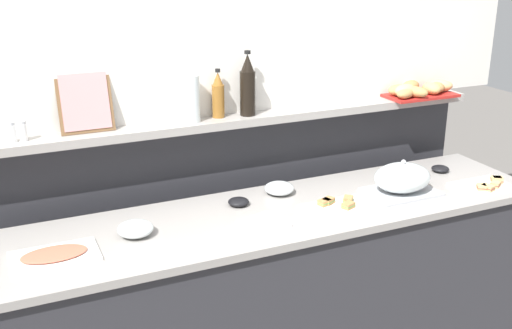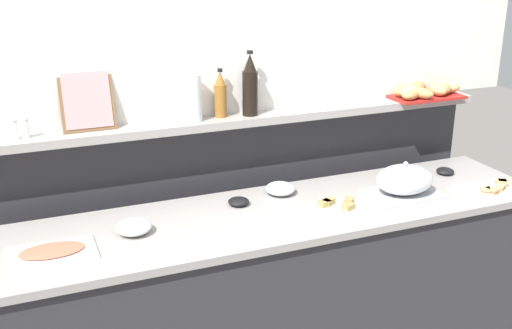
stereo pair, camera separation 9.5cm
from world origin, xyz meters
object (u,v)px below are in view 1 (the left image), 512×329
(condiment_bowl_dark, at_px, (440,169))
(condiment_bowl_teal, at_px, (238,202))
(pepper_shaker, at_px, (23,131))
(bread_basket, at_px, (418,90))
(cold_cuts_platter, at_px, (54,255))
(glass_bowl_medium, at_px, (135,229))
(serving_cloche, at_px, (402,179))
(framed_picture, at_px, (85,100))
(wine_bottle_dark, at_px, (248,86))
(sandwich_platter_side, at_px, (339,206))
(glass_bowl_large, at_px, (279,189))
(napkin_stack, at_px, (264,224))
(water_carafe, at_px, (190,99))
(salt_shaker, at_px, (12,132))
(vinegar_bottle_amber, at_px, (218,96))
(sandwich_platter_rear, at_px, (485,185))

(condiment_bowl_dark, distance_m, condiment_bowl_teal, 1.15)
(pepper_shaker, bearing_deg, bread_basket, -0.68)
(cold_cuts_platter, distance_m, glass_bowl_medium, 0.34)
(condiment_bowl_dark, bearing_deg, serving_cloche, -156.45)
(condiment_bowl_dark, xyz_separation_m, framed_picture, (-1.74, 0.34, 0.47))
(glass_bowl_medium, bearing_deg, wine_bottle_dark, 30.14)
(sandwich_platter_side, height_order, glass_bowl_large, glass_bowl_large)
(condiment_bowl_dark, distance_m, napkin_stack, 1.15)
(condiment_bowl_teal, height_order, water_carafe, water_carafe)
(sandwich_platter_side, height_order, salt_shaker, salt_shaker)
(cold_cuts_platter, distance_m, vinegar_bottle_amber, 1.08)
(glass_bowl_large, bearing_deg, salt_shaker, 168.77)
(glass_bowl_medium, relative_size, condiment_bowl_dark, 1.63)
(serving_cloche, distance_m, salt_shaker, 1.78)
(cold_cuts_platter, height_order, vinegar_bottle_amber, vinegar_bottle_amber)
(wine_bottle_dark, xyz_separation_m, framed_picture, (-0.77, 0.04, 0.00))
(pepper_shaker, height_order, bread_basket, pepper_shaker)
(sandwich_platter_side, xyz_separation_m, vinegar_bottle_amber, (-0.38, 0.52, 0.44))
(salt_shaker, relative_size, framed_picture, 0.30)
(napkin_stack, distance_m, framed_picture, 0.96)
(sandwich_platter_side, xyz_separation_m, serving_cloche, (0.37, 0.04, 0.06))
(glass_bowl_medium, relative_size, bread_basket, 0.34)
(sandwich_platter_side, bearing_deg, glass_bowl_medium, 173.52)
(sandwich_platter_side, xyz_separation_m, cold_cuts_platter, (-1.24, 0.04, -0.00))
(condiment_bowl_dark, distance_m, vinegar_bottle_amber, 1.25)
(sandwich_platter_side, relative_size, napkin_stack, 1.92)
(glass_bowl_medium, distance_m, framed_picture, 0.64)
(condiment_bowl_teal, height_order, pepper_shaker, pepper_shaker)
(wine_bottle_dark, distance_m, salt_shaker, 1.09)
(pepper_shaker, bearing_deg, sandwich_platter_rear, -15.32)
(salt_shaker, xyz_separation_m, water_carafe, (0.79, 0.00, 0.07))
(pepper_shaker, distance_m, water_carafe, 0.75)
(cold_cuts_platter, bearing_deg, glass_bowl_large, 12.02)
(cold_cuts_platter, distance_m, framed_picture, 0.73)
(glass_bowl_large, relative_size, bread_basket, 0.33)
(cold_cuts_platter, relative_size, salt_shaker, 3.82)
(cold_cuts_platter, relative_size, framed_picture, 1.15)
(salt_shaker, bearing_deg, glass_bowl_large, -11.23)
(condiment_bowl_dark, relative_size, condiment_bowl_teal, 0.95)
(salt_shaker, distance_m, bread_basket, 2.09)
(serving_cloche, relative_size, glass_bowl_medium, 2.27)
(sandwich_platter_rear, bearing_deg, wine_bottle_dark, 151.30)
(serving_cloche, xyz_separation_m, water_carafe, (-0.90, 0.46, 0.38))
(framed_picture, bearing_deg, sandwich_platter_side, -28.05)
(condiment_bowl_dark, height_order, bread_basket, bread_basket)
(condiment_bowl_dark, xyz_separation_m, vinegar_bottle_amber, (-1.12, 0.32, 0.43))
(bread_basket, bearing_deg, framed_picture, 177.98)
(water_carafe, bearing_deg, wine_bottle_dark, -0.27)
(napkin_stack, bearing_deg, vinegar_bottle_amber, 89.37)
(condiment_bowl_dark, bearing_deg, condiment_bowl_teal, 178.91)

